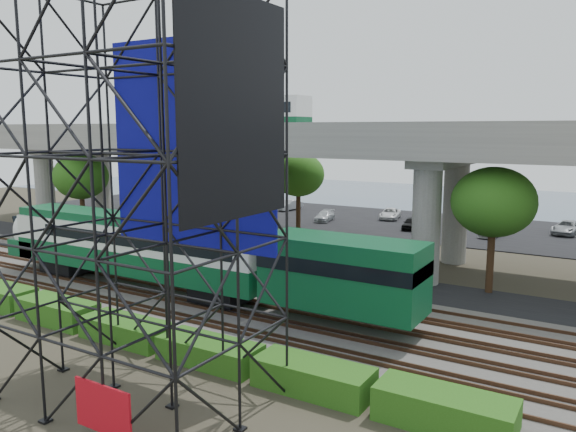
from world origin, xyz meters
The scene contains 13 objects.
ground centered at (0.00, 0.00, 0.00)m, with size 140.00×140.00×0.00m, color #474233.
ballast_bed centered at (0.00, 2.00, 0.10)m, with size 90.00×12.00×0.20m, color slate.
service_road centered at (0.00, 10.50, 0.04)m, with size 90.00×5.00×0.08m, color black.
parking_lot centered at (0.00, 34.00, 0.04)m, with size 90.00×18.00×0.08m, color black.
harbor_water centered at (0.00, 56.00, 0.01)m, with size 140.00×40.00×0.03m, color #42546D.
rail_tracks centered at (0.00, 2.00, 0.28)m, with size 90.00×9.52×0.16m.
commuter_train centered at (-2.70, 2.00, 2.88)m, with size 29.30×3.06×4.30m.
overpass centered at (-0.50, 16.00, 8.21)m, with size 80.00×12.00×12.40m.
scaffold_tower centered at (5.78, -7.98, 7.47)m, with size 9.36×6.36×15.00m.
hedge_strip centered at (1.01, -4.30, 0.56)m, with size 34.60×1.80×1.20m.
trees centered at (-4.67, 16.17, 5.57)m, with size 40.94×16.94×7.69m.
suv centered at (-9.15, 10.84, 0.84)m, with size 2.54×5.50×1.53m, color black.
parked_cars centered at (1.08, 33.83, 0.67)m, with size 35.66×9.39×1.27m.
Camera 1 is at (20.55, -21.99, 9.88)m, focal length 35.00 mm.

